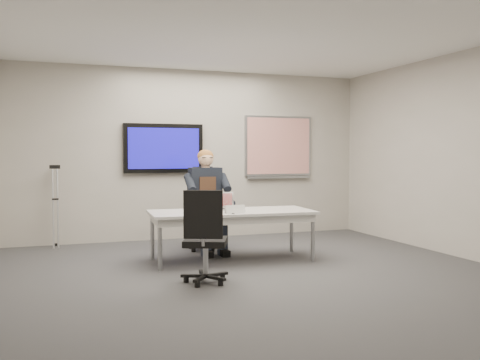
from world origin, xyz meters
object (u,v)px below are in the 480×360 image
object	(u,v)px
office_chair_far	(204,226)
conference_table	(232,216)
laptop	(223,205)
office_chair_near	(205,254)
seated_person	(209,211)

from	to	relation	value
office_chair_far	conference_table	bearing A→B (deg)	-77.18
conference_table	laptop	distance (m)	0.24
office_chair_near	seated_person	world-z (taller)	seated_person
conference_table	office_chair_far	bearing A→B (deg)	100.45
conference_table	office_chair_near	xyz separation A→B (m)	(-0.68, -1.11, -0.26)
seated_person	laptop	xyz separation A→B (m)	(0.07, -0.47, 0.12)
conference_table	seated_person	size ratio (longest dim) A/B	1.49
office_chair_far	seated_person	world-z (taller)	seated_person
office_chair_far	laptop	size ratio (longest dim) A/B	2.68
conference_table	office_chair_far	size ratio (longest dim) A/B	1.97
seated_person	office_chair_near	bearing A→B (deg)	-105.85
office_chair_far	seated_person	bearing A→B (deg)	-85.29
office_chair_far	office_chair_near	distance (m)	2.12
office_chair_far	seated_person	size ratio (longest dim) A/B	0.76
office_chair_near	office_chair_far	bearing A→B (deg)	-83.00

